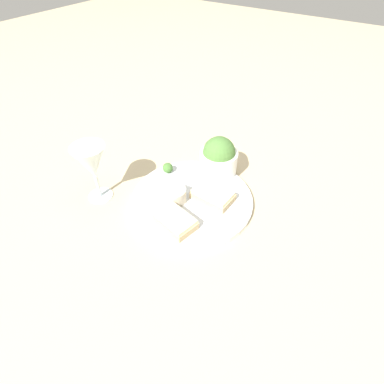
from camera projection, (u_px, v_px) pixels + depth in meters
ground_plane at (192, 202)px, 0.75m from camera, size 4.00×4.00×0.00m
dinner_plate at (192, 200)px, 0.75m from camera, size 0.30×0.30×0.01m
salad_bowl at (219, 157)px, 0.79m from camera, size 0.10×0.10×0.10m
sauce_ramekin at (174, 194)px, 0.72m from camera, size 0.06×0.06×0.04m
cheese_toast_near at (213, 195)px, 0.73m from camera, size 0.10×0.07×0.03m
cheese_toast_far at (176, 221)px, 0.67m from camera, size 0.10×0.08×0.03m
wine_glass at (92, 163)px, 0.69m from camera, size 0.08×0.08×0.15m
garnish at (168, 168)px, 0.81m from camera, size 0.03×0.03×0.03m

